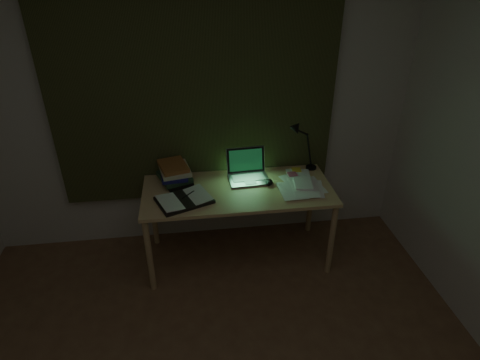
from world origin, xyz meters
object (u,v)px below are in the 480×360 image
at_px(loose_papers, 297,183).
at_px(desk_lamp, 313,143).
at_px(open_textbook, 184,199).
at_px(laptop, 249,168).
at_px(book_stack, 175,173).
at_px(desk, 238,224).

height_order(loose_papers, desk_lamp, desk_lamp).
relative_size(open_textbook, desk_lamp, 0.80).
xyz_separation_m(open_textbook, loose_papers, (0.89, 0.13, -0.01)).
relative_size(laptop, book_stack, 1.37).
relative_size(laptop, open_textbook, 0.94).
xyz_separation_m(laptop, open_textbook, (-0.52, -0.24, -0.10)).
xyz_separation_m(desk, book_stack, (-0.48, 0.17, 0.42)).
bearing_deg(open_textbook, loose_papers, -13.48).
bearing_deg(loose_papers, desk, -179.06).
bearing_deg(laptop, open_textbook, -158.01).
height_order(desk, loose_papers, loose_papers).
bearing_deg(desk, book_stack, 160.41).
height_order(open_textbook, desk_lamp, desk_lamp).
distance_m(laptop, open_textbook, 0.58).
bearing_deg(desk_lamp, book_stack, 172.15).
height_order(laptop, book_stack, laptop).
bearing_deg(open_textbook, book_stack, 80.53).
bearing_deg(open_textbook, desk_lamp, -2.38).
distance_m(laptop, loose_papers, 0.40).
distance_m(desk, open_textbook, 0.56).
xyz_separation_m(desk, laptop, (0.11, 0.12, 0.45)).
height_order(laptop, open_textbook, laptop).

